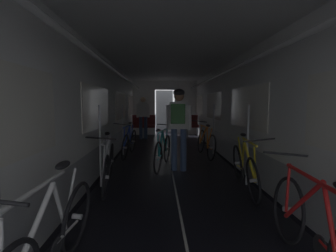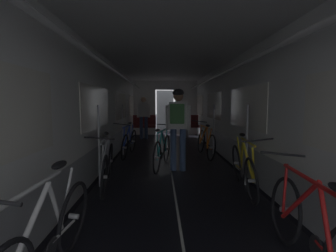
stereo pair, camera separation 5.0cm
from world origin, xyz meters
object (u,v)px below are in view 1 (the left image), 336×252
Objects in this scene: bicycle_teal_in_aisle at (163,151)px; person_cyclist_aisle at (179,121)px; bench_seat_far_left at (144,124)px; bicycle_yellow at (245,168)px; bench_seat_far_right at (187,124)px; bicycle_blue at (129,142)px; bicycle_red at (316,231)px; bicycle_orange at (206,142)px; bicycle_white at (51,241)px; bicycle_silver at (108,165)px; person_standing_near_bench at (143,115)px.

person_cyclist_aisle is at bearing -39.03° from bicycle_teal_in_aisle.
bench_seat_far_left reaches higher than bicycle_yellow.
bicycle_blue is at bearing -118.73° from bench_seat_far_right.
bicycle_red is (-0.12, -1.96, 0.00)m from bicycle_yellow.
bicycle_orange is at bearing -62.83° from bench_seat_far_left.
bench_seat_far_left is 5.18m from person_cyclist_aisle.
bicycle_blue is 1.02× the size of bicycle_teal_in_aisle.
bicycle_white is at bearing -91.34° from bench_seat_far_left.
bench_seat_far_right is at bearing 92.11° from bicycle_yellow.
bicycle_orange is 1.00× the size of bicycle_blue.
bicycle_teal_in_aisle is (0.89, -1.18, 0.00)m from bicycle_blue.
bicycle_silver is at bearing -91.38° from bicycle_blue.
person_standing_near_bench is at bearing 103.69° from bicycle_red.
bench_seat_far_left and bench_seat_far_right have the same top height.
person_standing_near_bench is at bearing 87.64° from bicycle_silver.
bench_seat_far_left is 0.58× the size of person_standing_near_bench.
bicycle_yellow and bicycle_blue have the same top height.
bicycle_orange is 1.61m from bicycle_teal_in_aisle.
person_standing_near_bench is (-1.89, 3.31, 0.59)m from bicycle_orange.
bicycle_blue is at bearing 88.62° from bicycle_silver.
person_cyclist_aisle is 0.81m from bicycle_teal_in_aisle.
bicycle_yellow is 0.98× the size of person_cyclist_aisle.
bicycle_white is (-1.99, -8.28, -0.19)m from bench_seat_far_right.
bicycle_yellow is 1.97m from bicycle_teal_in_aisle.
bicycle_white is 0.98× the size of person_cyclist_aisle.
bench_seat_far_right is 0.58× the size of bicycle_orange.
bicycle_teal_in_aisle is at bearing -80.80° from person_standing_near_bench.
person_cyclist_aisle is at bearing -50.02° from bicycle_blue.
bicycle_red is at bearing 1.68° from bicycle_white.
bicycle_white is 4.68m from bicycle_blue.
bicycle_orange is at bearing 90.22° from bicycle_red.
bench_seat_far_left is at bearing 87.82° from bicycle_silver.
bicycle_silver is 1.02× the size of bicycle_teal_in_aisle.
bicycle_blue is (-2.08, 4.62, -0.00)m from bicycle_red.
bicycle_blue is at bearing 129.67° from bicycle_yellow.
person_cyclist_aisle is at bearing 68.98° from bicycle_white.
bench_seat_far_right is at bearing 11.83° from person_standing_near_bench.
bicycle_red is (1.91, -8.21, -0.18)m from bench_seat_far_left.
bicycle_white is at bearing -137.67° from bicycle_yellow.
bench_seat_far_right reaches higher than bicycle_red.
person_cyclist_aisle is (1.24, 3.23, 0.69)m from bicycle_white.
bicycle_blue is (0.02, 4.68, 0.00)m from bicycle_white.
bicycle_red is 5.07m from bicycle_blue.
bicycle_blue is at bearing 126.83° from bicycle_teal_in_aisle.
bench_seat_far_left is 6.01m from bicycle_silver.
person_standing_near_bench is at bearing 109.04° from bicycle_yellow.
bicycle_blue is at bearing 89.72° from bicycle_white.
bicycle_orange is at bearing 42.76° from bicycle_teal_in_aisle.
person_cyclist_aisle is (-0.85, -1.36, 0.69)m from bicycle_orange.
bicycle_white reaches higher than bicycle_teal_in_aisle.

